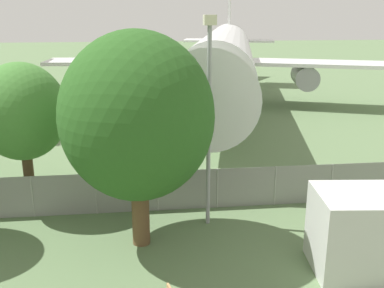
{
  "coord_description": "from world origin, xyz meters",
  "views": [
    {
      "loc": [
        -0.61,
        -6.29,
        8.18
      ],
      "look_at": [
        1.82,
        14.28,
        2.0
      ],
      "focal_mm": 42.0,
      "sensor_mm": 36.0,
      "label": 1
    }
  ],
  "objects": [
    {
      "name": "tree_left_of_cabin",
      "position": [
        -0.72,
        8.56,
        4.73
      ],
      "size": [
        5.24,
        5.24,
        7.64
      ],
      "color": "brown",
      "rests_on": "ground"
    },
    {
      "name": "light_mast",
      "position": [
        1.93,
        9.87,
        4.89
      ],
      "size": [
        0.44,
        0.44,
        8.04
      ],
      "color": "#99999E",
      "rests_on": "ground"
    },
    {
      "name": "tree_far_right",
      "position": [
        -5.36,
        12.1,
        4.23
      ],
      "size": [
        3.62,
        3.62,
        6.25
      ],
      "color": "#4C3823",
      "rests_on": "ground"
    },
    {
      "name": "airplane",
      "position": [
        6.63,
        31.59,
        4.43
      ],
      "size": [
        31.59,
        40.19,
        13.51
      ],
      "rotation": [
        0.0,
        0.0,
        -1.79
      ],
      "color": "white",
      "rests_on": "ground"
    },
    {
      "name": "perimeter_fence",
      "position": [
        0.0,
        11.28,
        0.89
      ],
      "size": [
        56.07,
        0.07,
        1.77
      ],
      "color": "gray",
      "rests_on": "ground"
    }
  ]
}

